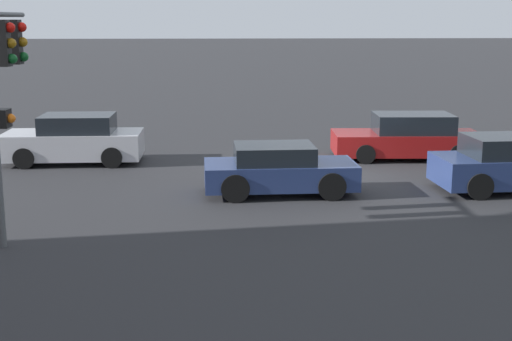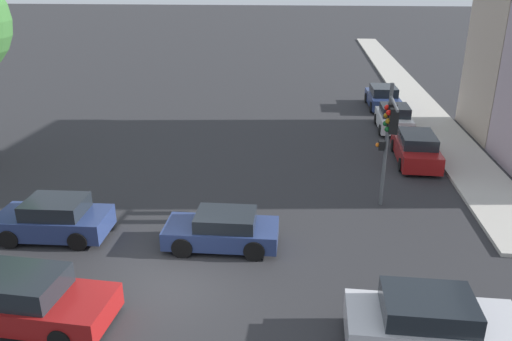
{
  "view_description": "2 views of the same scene",
  "coord_description": "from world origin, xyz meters",
  "px_view_note": "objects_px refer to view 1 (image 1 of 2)",
  "views": [
    {
      "loc": [
        2.86,
        20.03,
        4.35
      ],
      "look_at": [
        1.98,
        5.97,
        1.36
      ],
      "focal_mm": 50.0,
      "sensor_mm": 36.0,
      "label": 1
    },
    {
      "loc": [
        3.93,
        -12.33,
        8.66
      ],
      "look_at": [
        2.12,
        4.33,
        2.09
      ],
      "focal_mm": 35.0,
      "sensor_mm": 36.0,
      "label": 2
    }
  ],
  "objects_px": {
    "traffic_signal": "(5,68)",
    "crossing_car_0": "(408,138)",
    "crossing_car_1": "(510,165)",
    "crossing_car_3": "(74,140)",
    "crossing_car_2": "(279,170)"
  },
  "relations": [
    {
      "from": "crossing_car_1",
      "to": "crossing_car_3",
      "type": "relative_size",
      "value": 0.93
    },
    {
      "from": "crossing_car_0",
      "to": "crossing_car_1",
      "type": "distance_m",
      "value": 4.72
    },
    {
      "from": "traffic_signal",
      "to": "crossing_car_1",
      "type": "relative_size",
      "value": 1.26
    },
    {
      "from": "crossing_car_1",
      "to": "crossing_car_2",
      "type": "height_order",
      "value": "crossing_car_1"
    },
    {
      "from": "traffic_signal",
      "to": "crossing_car_2",
      "type": "xyz_separation_m",
      "value": [
        -5.71,
        -3.28,
        -2.81
      ]
    },
    {
      "from": "crossing_car_1",
      "to": "crossing_car_3",
      "type": "bearing_deg",
      "value": 157.14
    },
    {
      "from": "crossing_car_0",
      "to": "crossing_car_2",
      "type": "height_order",
      "value": "crossing_car_0"
    },
    {
      "from": "traffic_signal",
      "to": "crossing_car_3",
      "type": "bearing_deg",
      "value": 94.16
    },
    {
      "from": "traffic_signal",
      "to": "crossing_car_0",
      "type": "distance_m",
      "value": 13.16
    },
    {
      "from": "crossing_car_3",
      "to": "crossing_car_2",
      "type": "bearing_deg",
      "value": 143.9
    },
    {
      "from": "crossing_car_1",
      "to": "crossing_car_3",
      "type": "height_order",
      "value": "crossing_car_3"
    },
    {
      "from": "crossing_car_0",
      "to": "crossing_car_1",
      "type": "relative_size",
      "value": 1.21
    },
    {
      "from": "traffic_signal",
      "to": "crossing_car_2",
      "type": "distance_m",
      "value": 7.16
    },
    {
      "from": "crossing_car_2",
      "to": "crossing_car_3",
      "type": "height_order",
      "value": "crossing_car_3"
    },
    {
      "from": "traffic_signal",
      "to": "crossing_car_0",
      "type": "relative_size",
      "value": 1.05
    }
  ]
}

